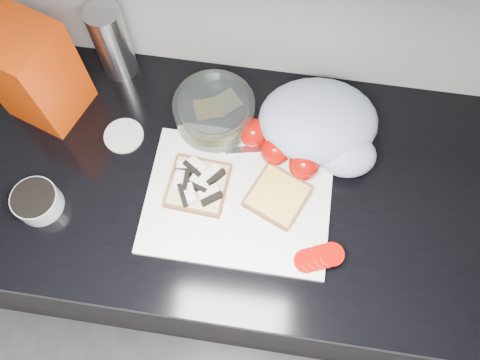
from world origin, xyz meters
name	(u,v)px	position (x,y,z in m)	size (l,w,h in m)	color
base_cabinet	(198,230)	(0.00, 1.20, 0.43)	(3.50, 0.60, 0.86)	black
countertop	(182,173)	(0.00, 1.20, 0.88)	(3.50, 0.64, 0.04)	black
cutting_board	(238,200)	(0.14, 1.14, 0.91)	(0.40, 0.30, 0.01)	white
bread_left	(198,184)	(0.05, 1.16, 0.93)	(0.14, 0.14, 0.04)	beige
bread_right	(278,196)	(0.22, 1.16, 0.92)	(0.16, 0.16, 0.02)	beige
tomato_slices	(319,258)	(0.32, 1.04, 0.92)	(0.11, 0.08, 0.02)	#AB0A03
knife	(286,147)	(0.23, 1.28, 0.92)	(0.22, 0.06, 0.01)	#B4B4B8
seed_tub	(37,201)	(-0.29, 1.07, 0.93)	(0.10, 0.10, 0.05)	#ADB3B2
tub_lid	(124,136)	(-0.15, 1.26, 0.90)	(0.09, 0.09, 0.01)	silver
glass_bowl	(214,112)	(0.05, 1.34, 0.94)	(0.18, 0.18, 0.08)	silver
bread_bag	(34,73)	(-0.34, 1.33, 1.02)	(0.16, 0.14, 0.25)	#CB3503
steel_canister	(112,42)	(-0.20, 1.45, 1.00)	(0.08, 0.08, 0.20)	#AEAEB3
grocery_bag	(322,125)	(0.30, 1.33, 0.96)	(0.29, 0.25, 0.12)	silver
whole_tomatoes	(277,149)	(0.21, 1.27, 0.93)	(0.19, 0.13, 0.07)	#AB0A03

